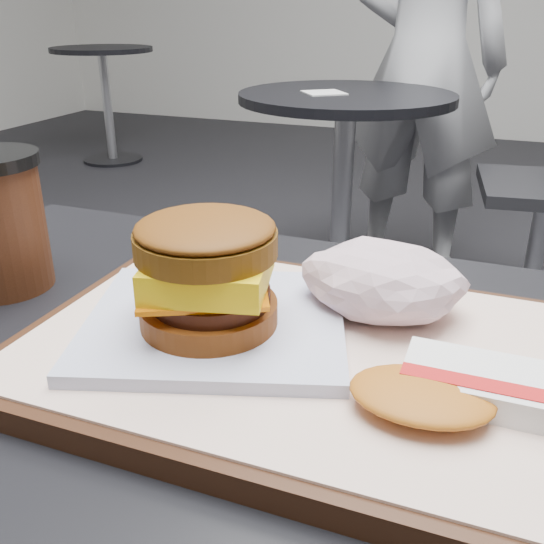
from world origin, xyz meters
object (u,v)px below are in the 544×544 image
Objects in this scene: serving_tray at (283,350)px; neighbor_table at (344,154)px; hash_brown at (452,388)px; patron at (425,61)px; breakfast_sandwich at (210,285)px; crumpled_wrapper at (383,280)px.

neighbor_table is at bearing 102.98° from serving_tray.
serving_tray is 3.18× the size of hash_brown.
patron reaches higher than neighbor_table.
hash_brown is (0.12, -0.04, 0.02)m from serving_tray.
neighbor_table is at bearing 75.44° from patron.
serving_tray is at bearing 101.98° from patron.
neighbor_table is (-0.49, 1.64, -0.25)m from hash_brown.
serving_tray is 0.07m from breakfast_sandwich.
neighbor_table is (-0.32, 1.61, -0.28)m from breakfast_sandwich.
breakfast_sandwich is 0.14× the size of patron.
breakfast_sandwich is 1.67m from neighbor_table.
crumpled_wrapper is 1.62m from neighbor_table.
serving_tray is at bearing -77.02° from neighbor_table.
serving_tray is 0.13m from hash_brown.
serving_tray is 0.23× the size of patron.
hash_brown reaches higher than serving_tray.
breakfast_sandwich is 0.18m from hash_brown.
crumpled_wrapper is (-0.06, 0.10, 0.02)m from hash_brown.
crumpled_wrapper reaches higher than neighbor_table.
breakfast_sandwich is at bearing 100.52° from patron.
crumpled_wrapper is at bearing -74.45° from neighbor_table.
patron reaches higher than serving_tray.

